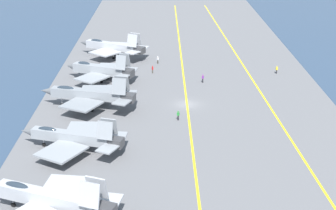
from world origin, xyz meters
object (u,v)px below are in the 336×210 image
at_px(parked_jet_third, 89,95).
at_px(crew_white_vest, 158,60).
at_px(crew_red_vest, 153,69).
at_px(parked_jet_nearest, 49,199).
at_px(crew_purple_vest, 203,78).
at_px(parked_jet_fourth, 100,70).
at_px(crew_green_vest, 178,115).
at_px(crew_yellow_vest, 277,69).
at_px(parked_jet_fifth, 113,47).
at_px(parked_jet_second, 73,137).

distance_m(parked_jet_third, crew_white_vest, 29.39).
bearing_deg(crew_white_vest, crew_red_vest, 171.27).
relative_size(parked_jet_nearest, crew_purple_vest, 9.81).
xyz_separation_m(parked_jet_fourth, crew_white_vest, (11.66, -11.50, -1.36)).
height_order(crew_white_vest, crew_green_vest, crew_white_vest).
xyz_separation_m(parked_jet_nearest, crew_yellow_vest, (52.64, -37.19, -1.32)).
bearing_deg(parked_jet_fourth, parked_jet_fifth, -3.27).
bearing_deg(parked_jet_fourth, crew_purple_vest, -93.98).
relative_size(parked_jet_nearest, parked_jet_fifth, 1.01).
bearing_deg(parked_jet_fourth, crew_white_vest, -44.61).
distance_m(parked_jet_fourth, crew_purple_vest, 20.75).
relative_size(crew_green_vest, crew_yellow_vest, 0.99).
distance_m(parked_jet_nearest, crew_white_vest, 61.22).
bearing_deg(parked_jet_fifth, crew_white_vest, -115.88).
relative_size(parked_jet_nearest, crew_red_vest, 10.31).
distance_m(parked_jet_nearest, crew_yellow_vest, 64.46).
relative_size(parked_jet_fourth, parked_jet_fifth, 0.89).
bearing_deg(parked_jet_third, crew_white_vest, -23.63).
distance_m(crew_white_vest, crew_purple_vest, 15.98).
relative_size(parked_jet_fourth, crew_red_vest, 9.07).
bearing_deg(crew_purple_vest, crew_yellow_vest, -70.46).
xyz_separation_m(parked_jet_fifth, crew_purple_vest, (-18.21, -19.69, -1.66)).
bearing_deg(crew_green_vest, parked_jet_nearest, 150.74).
bearing_deg(parked_jet_second, crew_red_vest, -16.61).
bearing_deg(parked_jet_nearest, parked_jet_fifth, -1.25).
distance_m(parked_jet_nearest, parked_jet_third, 33.15).
relative_size(parked_jet_nearest, crew_yellow_vest, 10.13).
height_order(parked_jet_fourth, crew_red_vest, parked_jet_fourth).
relative_size(crew_white_vest, crew_purple_vest, 0.99).
relative_size(crew_purple_vest, crew_yellow_vest, 1.03).
xyz_separation_m(parked_jet_nearest, parked_jet_second, (16.78, -0.06, -0.13)).
distance_m(crew_white_vest, crew_red_vest, 6.94).
bearing_deg(crew_green_vest, parked_jet_third, 71.09).
distance_m(parked_jet_fourth, crew_yellow_vest, 37.00).
height_order(parked_jet_nearest, parked_jet_second, parked_jet_nearest).
bearing_deg(crew_yellow_vest, parked_jet_second, 134.00).
bearing_deg(crew_green_vest, parked_jet_second, 125.48).
relative_size(parked_jet_second, parked_jet_fourth, 1.07).
xyz_separation_m(parked_jet_nearest, crew_red_vest, (53.17, -10.91, -1.34)).
bearing_deg(parked_jet_fourth, crew_green_vest, -143.53).
relative_size(crew_white_vest, crew_yellow_vest, 1.02).
bearing_deg(parked_jet_fifth, crew_green_vest, -159.15).
height_order(parked_jet_fourth, crew_green_vest, parked_jet_fourth).
relative_size(parked_jet_fourth, crew_yellow_vest, 8.91).
bearing_deg(parked_jet_second, crew_green_vest, -54.52).
relative_size(parked_jet_fifth, crew_purple_vest, 9.67).
distance_m(parked_jet_second, crew_green_vest, 19.14).
bearing_deg(parked_jet_nearest, parked_jet_third, -0.34).
bearing_deg(parked_jet_third, crew_green_vest, -108.91).
distance_m(parked_jet_third, crew_green_vest, 16.38).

